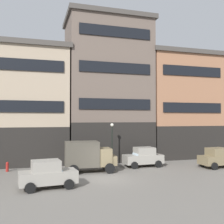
{
  "coord_description": "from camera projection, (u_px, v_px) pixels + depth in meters",
  "views": [
    {
      "loc": [
        -5.3,
        -19.44,
        4.56
      ],
      "look_at": [
        1.03,
        1.89,
        5.13
      ],
      "focal_mm": 42.46,
      "sensor_mm": 36.0,
      "label": 1
    }
  ],
  "objects": [
    {
      "name": "sedan_dark",
      "position": [
        143.0,
        157.0,
        25.17
      ],
      "size": [
        3.72,
        1.9,
        1.83
      ],
      "color": "gray",
      "rests_on": "ground_plane"
    },
    {
      "name": "building_center_right",
      "position": [
        108.0,
        89.0,
        30.04
      ],
      "size": [
        9.56,
        6.55,
        15.91
      ],
      "color": "black",
      "rests_on": "ground_plane"
    },
    {
      "name": "ground_plane",
      "position": [
        106.0,
        179.0,
        20.02
      ],
      "size": [
        120.0,
        120.0,
        0.0
      ],
      "primitive_type": "plane",
      "color": "slate"
    },
    {
      "name": "fire_hydrant_curbside",
      "position": [
        7.0,
        167.0,
        22.83
      ],
      "size": [
        0.24,
        0.24,
        0.83
      ],
      "color": "maroon",
      "rests_on": "ground_plane"
    },
    {
      "name": "sedan_parked_curb",
      "position": [
        219.0,
        158.0,
        24.72
      ],
      "size": [
        3.75,
        1.97,
        1.83
      ],
      "color": "#7A6B4C",
      "rests_on": "ground_plane"
    },
    {
      "name": "delivery_truck_near",
      "position": [
        89.0,
        155.0,
        22.58
      ],
      "size": [
        4.46,
        2.39,
        2.62
      ],
      "color": "#7A6B4C",
      "rests_on": "ground_plane"
    },
    {
      "name": "building_center_left",
      "position": [
        30.0,
        104.0,
        27.61
      ],
      "size": [
        7.9,
        6.55,
        12.03
      ],
      "color": "black",
      "rests_on": "ground_plane"
    },
    {
      "name": "streetlamp_curbside",
      "position": [
        112.0,
        138.0,
        25.39
      ],
      "size": [
        0.32,
        0.32,
        4.12
      ],
      "color": "black",
      "rests_on": "ground_plane"
    },
    {
      "name": "sedan_light",
      "position": [
        48.0,
        174.0,
        17.35
      ],
      "size": [
        3.84,
        2.15,
        1.83
      ],
      "color": "gray",
      "rests_on": "ground_plane"
    },
    {
      "name": "building_far_right",
      "position": [
        179.0,
        105.0,
        32.58
      ],
      "size": [
        9.25,
        6.55,
        12.46
      ],
      "color": "black",
      "rests_on": "ground_plane"
    }
  ]
}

